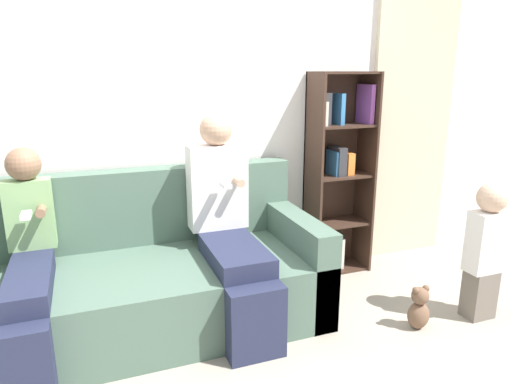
{
  "coord_description": "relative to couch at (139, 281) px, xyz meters",
  "views": [
    {
      "loc": [
        -0.59,
        -2.04,
        1.51
      ],
      "look_at": [
        0.41,
        0.61,
        0.76
      ],
      "focal_mm": 32.0,
      "sensor_mm": 36.0,
      "label": 1
    }
  ],
  "objects": [
    {
      "name": "ground_plane",
      "position": [
        0.36,
        -0.56,
        -0.29
      ],
      "size": [
        14.0,
        14.0,
        0.0
      ],
      "primitive_type": "plane",
      "color": "#9E9384"
    },
    {
      "name": "couch",
      "position": [
        0.0,
        0.0,
        0.0
      ],
      "size": [
        2.18,
        0.91,
        0.91
      ],
      "color": "#4C6656",
      "rests_on": "ground_plane"
    },
    {
      "name": "adult_seated",
      "position": [
        0.54,
        -0.09,
        0.35
      ],
      "size": [
        0.37,
        0.87,
        1.26
      ],
      "color": "#232842",
      "rests_on": "ground_plane"
    },
    {
      "name": "teddy_bear",
      "position": [
        1.56,
        -0.64,
        -0.16
      ],
      "size": [
        0.14,
        0.11,
        0.28
      ],
      "color": "brown",
      "rests_on": "ground_plane"
    },
    {
      "name": "child_seated",
      "position": [
        -0.56,
        -0.13,
        0.27
      ],
      "size": [
        0.25,
        0.89,
        1.11
      ],
      "color": "#232842",
      "rests_on": "ground_plane"
    },
    {
      "name": "bookshelf",
      "position": [
        1.53,
        0.33,
        0.5
      ],
      "size": [
        0.47,
        0.28,
        1.51
      ],
      "color": "#3D281E",
      "rests_on": "ground_plane"
    },
    {
      "name": "curtain_panel",
      "position": [
        2.26,
        0.43,
        0.82
      ],
      "size": [
        0.74,
        0.04,
        2.21
      ],
      "color": "beige",
      "rests_on": "ground_plane"
    },
    {
      "name": "toddler_standing",
      "position": [
        2.01,
        -0.66,
        0.18
      ],
      "size": [
        0.22,
        0.18,
        0.87
      ],
      "color": "#70665B",
      "rests_on": "ground_plane"
    },
    {
      "name": "back_wall",
      "position": [
        0.36,
        0.48,
        0.99
      ],
      "size": [
        10.0,
        0.06,
        2.55
      ],
      "color": "silver",
      "rests_on": "ground_plane"
    }
  ]
}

